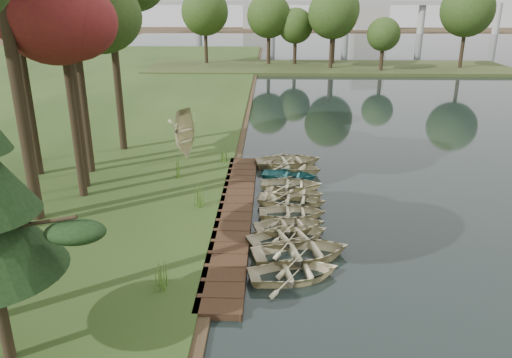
{
  "coord_description": "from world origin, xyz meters",
  "views": [
    {
      "loc": [
        0.04,
        -21.16,
        9.68
      ],
      "look_at": [
        -0.65,
        1.26,
        1.42
      ],
      "focal_mm": 35.0,
      "sensor_mm": 36.0,
      "label": 1
    }
  ],
  "objects_px": {
    "boardwalk": "(235,214)",
    "rowboat_0": "(294,270)",
    "rowboat_2": "(289,235)",
    "stored_rowboat": "(186,154)",
    "rowboat_1": "(302,250)"
  },
  "relations": [
    {
      "from": "rowboat_0",
      "to": "stored_rowboat",
      "type": "height_order",
      "value": "stored_rowboat"
    },
    {
      "from": "rowboat_0",
      "to": "rowboat_1",
      "type": "height_order",
      "value": "rowboat_1"
    },
    {
      "from": "rowboat_1",
      "to": "stored_rowboat",
      "type": "distance_m",
      "value": 13.42
    },
    {
      "from": "rowboat_1",
      "to": "rowboat_2",
      "type": "height_order",
      "value": "rowboat_1"
    },
    {
      "from": "boardwalk",
      "to": "rowboat_1",
      "type": "distance_m",
      "value": 4.92
    },
    {
      "from": "rowboat_2",
      "to": "stored_rowboat",
      "type": "bearing_deg",
      "value": 6.99
    },
    {
      "from": "rowboat_0",
      "to": "rowboat_2",
      "type": "height_order",
      "value": "rowboat_2"
    },
    {
      "from": "rowboat_0",
      "to": "rowboat_2",
      "type": "distance_m",
      "value": 2.81
    },
    {
      "from": "boardwalk",
      "to": "rowboat_1",
      "type": "bearing_deg",
      "value": -54.15
    },
    {
      "from": "rowboat_2",
      "to": "rowboat_0",
      "type": "bearing_deg",
      "value": 158.76
    },
    {
      "from": "boardwalk",
      "to": "rowboat_2",
      "type": "height_order",
      "value": "rowboat_2"
    },
    {
      "from": "boardwalk",
      "to": "rowboat_0",
      "type": "height_order",
      "value": "rowboat_0"
    },
    {
      "from": "rowboat_1",
      "to": "rowboat_2",
      "type": "distance_m",
      "value": 1.43
    },
    {
      "from": "boardwalk",
      "to": "stored_rowboat",
      "type": "distance_m",
      "value": 8.58
    },
    {
      "from": "rowboat_2",
      "to": "stored_rowboat",
      "type": "relative_size",
      "value": 1.13
    }
  ]
}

